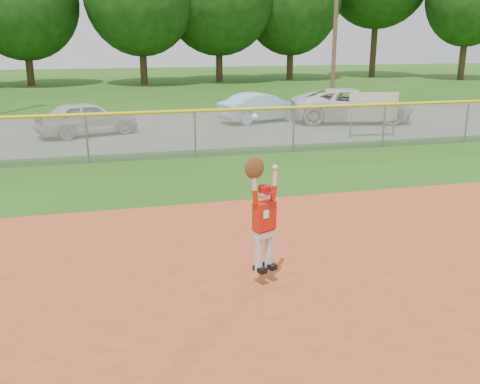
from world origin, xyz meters
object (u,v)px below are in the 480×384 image
Objects in this scene: car_white_b at (351,105)px; sponsor_sign at (373,108)px; car_white_a at (87,118)px; car_blue at (262,107)px; ballplayer at (263,215)px.

car_white_b is 3.73m from sponsor_sign.
car_white_a is 0.99× the size of car_blue.
car_white_a is 14.49m from ballplayer.
car_blue is 0.73× the size of car_white_b.
ballplayer is (-8.52, -14.65, 0.40)m from car_white_b.
car_white_a is at bearing 104.81° from car_white_b.
ballplayer is (2.88, -14.19, 0.49)m from car_white_a.
car_white_b is (3.85, -1.11, 0.10)m from car_blue.
ballplayer reaches higher than car_blue.
car_blue is 2.01× the size of sponsor_sign.
car_white_a is at bearing 85.21° from car_blue.
car_blue is 5.62m from sponsor_sign.
car_white_b is at bearing -107.90° from car_white_a.
car_blue is 4.01m from car_white_b.
car_white_b reaches higher than car_blue.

